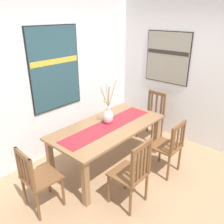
# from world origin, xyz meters

# --- Properties ---
(ground_plane) EXTENTS (6.40, 6.40, 0.03)m
(ground_plane) POSITION_xyz_m (0.00, 0.00, -0.01)
(ground_plane) COLOR #A37F5B
(wall_back) EXTENTS (6.40, 0.12, 2.70)m
(wall_back) POSITION_xyz_m (0.00, 1.86, 1.35)
(wall_back) COLOR silver
(wall_back) RESTS_ON ground_plane
(wall_side) EXTENTS (0.12, 6.40, 2.70)m
(wall_side) POSITION_xyz_m (1.86, 0.00, 1.35)
(wall_side) COLOR silver
(wall_side) RESTS_ON ground_plane
(dining_table) EXTENTS (1.88, 0.93, 0.74)m
(dining_table) POSITION_xyz_m (0.12, 0.77, 0.64)
(dining_table) COLOR #8E6642
(dining_table) RESTS_ON ground_plane
(table_runner) EXTENTS (1.73, 0.36, 0.01)m
(table_runner) POSITION_xyz_m (0.12, 0.77, 0.74)
(table_runner) COLOR #B7232D
(table_runner) RESTS_ON dining_table
(centerpiece_vase) EXTENTS (0.24, 0.17, 0.72)m
(centerpiece_vase) POSITION_xyz_m (0.18, 0.82, 0.88)
(centerpiece_vase) COLOR silver
(centerpiece_vase) RESTS_ON dining_table
(chair_0) EXTENTS (0.42, 0.42, 0.97)m
(chair_0) POSITION_xyz_m (-0.32, -0.05, 0.51)
(chair_0) COLOR brown
(chair_0) RESTS_ON ground_plane
(chair_1) EXTENTS (0.42, 0.42, 0.90)m
(chair_1) POSITION_xyz_m (0.60, -0.05, 0.48)
(chair_1) COLOR brown
(chair_1) RESTS_ON ground_plane
(chair_2) EXTENTS (0.43, 0.43, 0.94)m
(chair_2) POSITION_xyz_m (1.45, 0.79, 0.49)
(chair_2) COLOR brown
(chair_2) RESTS_ON ground_plane
(chair_3) EXTENTS (0.45, 0.45, 0.90)m
(chair_3) POSITION_xyz_m (-1.17, 0.80, 0.48)
(chair_3) COLOR brown
(chair_3) RESTS_ON ground_plane
(painting_on_back_wall) EXTENTS (0.97, 0.05, 1.38)m
(painting_on_back_wall) POSITION_xyz_m (-0.06, 1.79, 1.53)
(painting_on_back_wall) COLOR black
(painting_on_side_wall) EXTENTS (0.05, 0.92, 0.98)m
(painting_on_side_wall) POSITION_xyz_m (1.79, 0.75, 1.59)
(painting_on_side_wall) COLOR black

